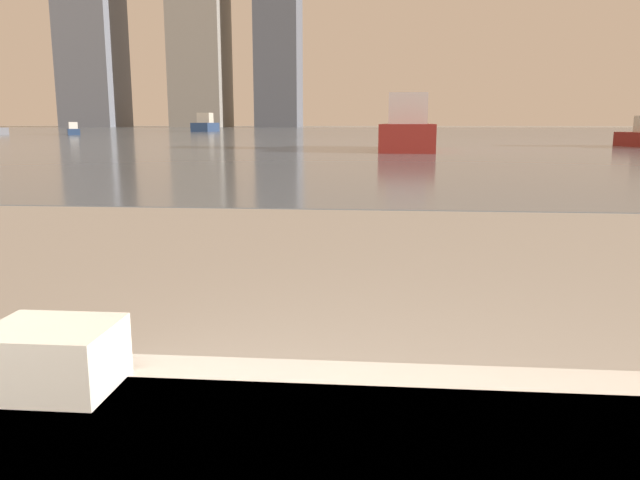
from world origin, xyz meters
TOP-DOWN VIEW (x-y plane):
  - towel_stack at (-0.28, 0.87)m, footprint 0.23×0.18m
  - harbor_water at (0.00, 62.00)m, footprint 180.00×110.00m
  - harbor_boat_1 at (-23.45, 47.43)m, footprint 2.00×2.70m
  - harbor_boat_2 at (-17.55, 64.33)m, footprint 1.81×5.11m
  - harbor_boat_3 at (1.37, 22.47)m, footprint 2.08×5.35m

SIDE VIEW (x-z plane):
  - harbor_water at x=0.00m, z-range 0.00..0.01m
  - harbor_boat_1 at x=-23.45m, z-range -0.13..0.84m
  - towel_stack at x=-0.28m, z-range 0.52..0.64m
  - harbor_boat_2 at x=-17.55m, z-range -0.27..1.64m
  - harbor_boat_3 at x=1.37m, z-range -0.28..1.69m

